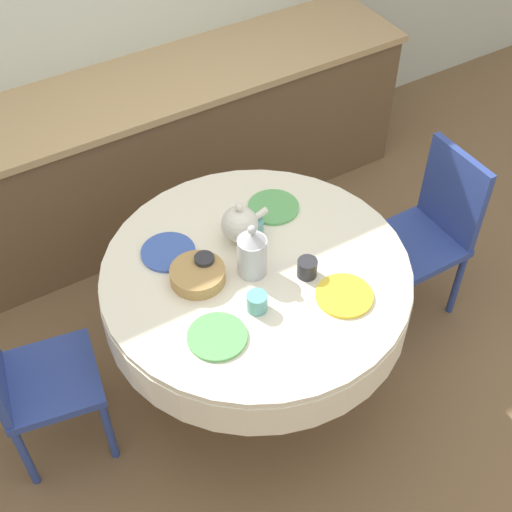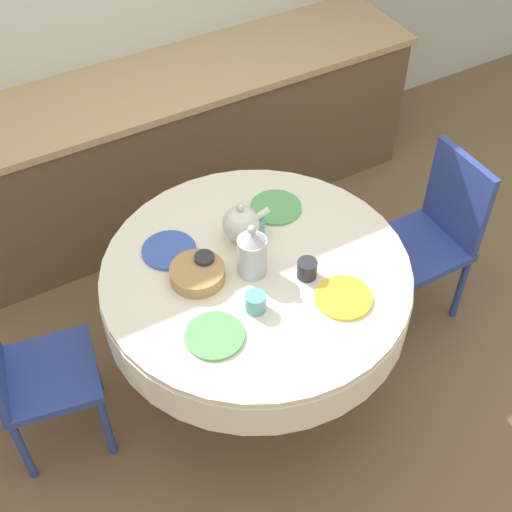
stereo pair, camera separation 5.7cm
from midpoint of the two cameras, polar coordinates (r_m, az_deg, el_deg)
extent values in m
plane|color=brown|center=(3.55, 0.47, -9.54)|extent=(12.00, 12.00, 0.00)
cube|color=brown|center=(4.09, -8.86, 7.66)|extent=(3.20, 0.60, 0.84)
cube|color=tan|center=(3.83, -9.62, 12.82)|extent=(3.24, 0.64, 0.04)
cylinder|color=brown|center=(3.54, 0.47, -9.36)|extent=(0.44, 0.44, 0.04)
cylinder|color=brown|center=(3.31, 0.50, -6.61)|extent=(0.11, 0.11, 0.52)
cylinder|color=silver|center=(3.04, 0.54, -2.61)|extent=(1.31, 1.31, 0.18)
cylinder|color=silver|center=(2.96, 0.56, -1.28)|extent=(1.30, 1.30, 0.03)
cube|color=#2D428E|center=(3.59, 13.32, 0.72)|extent=(0.40, 0.40, 0.04)
cube|color=#2D428E|center=(3.53, 16.29, 4.63)|extent=(0.04, 0.38, 0.47)
cylinder|color=#2D428E|center=(3.59, 12.27, -4.62)|extent=(0.04, 0.04, 0.42)
cylinder|color=#2D428E|center=(3.76, 8.99, -1.03)|extent=(0.04, 0.04, 0.42)
cylinder|color=#2D428E|center=(3.77, 16.45, -2.48)|extent=(0.04, 0.04, 0.42)
cylinder|color=#2D428E|center=(3.93, 13.14, 0.85)|extent=(0.04, 0.04, 0.42)
cube|color=#2D428E|center=(3.13, -15.75, -9.14)|extent=(0.47, 0.47, 0.04)
cylinder|color=#2D428E|center=(3.42, -12.47, -8.35)|extent=(0.04, 0.04, 0.42)
cylinder|color=#2D428E|center=(3.22, -11.33, -13.26)|extent=(0.04, 0.04, 0.42)
cylinder|color=#2D428E|center=(3.44, -18.28, -9.68)|extent=(0.04, 0.04, 0.42)
cylinder|color=#2D428E|center=(3.24, -17.61, -14.66)|extent=(0.04, 0.04, 0.42)
cylinder|color=#5BA85B|center=(2.72, -2.73, -6.39)|extent=(0.23, 0.23, 0.01)
cylinder|color=#5BA39E|center=(2.78, 0.55, -3.72)|extent=(0.08, 0.08, 0.08)
cylinder|color=yellow|center=(2.86, 7.58, -3.32)|extent=(0.23, 0.23, 0.01)
cylinder|color=#28282D|center=(2.90, 4.67, -1.05)|extent=(0.08, 0.08, 0.08)
cylinder|color=#3856AD|center=(3.03, -6.43, 0.45)|extent=(0.23, 0.23, 0.01)
cylinder|color=#28282D|center=(2.92, -3.57, -0.55)|extent=(0.08, 0.08, 0.08)
cylinder|color=#5BA85B|center=(3.21, 2.11, 3.90)|extent=(0.23, 0.23, 0.01)
cylinder|color=#5BA39E|center=(3.06, 0.48, 2.32)|extent=(0.08, 0.08, 0.08)
cylinder|color=#B2B2B7|center=(2.88, 0.23, 0.02)|extent=(0.12, 0.12, 0.18)
cone|color=#B2B2B7|center=(2.80, 0.24, 1.57)|extent=(0.11, 0.11, 0.04)
sphere|color=#B2B2B7|center=(2.77, 0.24, 2.14)|extent=(0.04, 0.04, 0.04)
cylinder|color=silver|center=(3.06, -0.66, 1.42)|extent=(0.09, 0.09, 0.01)
sphere|color=silver|center=(3.00, -0.67, 2.58)|extent=(0.16, 0.16, 0.16)
cylinder|color=silver|center=(3.03, 0.88, 3.28)|extent=(0.09, 0.03, 0.06)
sphere|color=silver|center=(2.94, -0.69, 3.95)|extent=(0.04, 0.04, 0.04)
cylinder|color=#AD844C|center=(2.90, -4.15, -1.42)|extent=(0.23, 0.23, 0.06)
camera|label=1|loc=(0.03, -89.43, 0.60)|focal=50.00mm
camera|label=2|loc=(0.03, 90.57, -0.60)|focal=50.00mm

